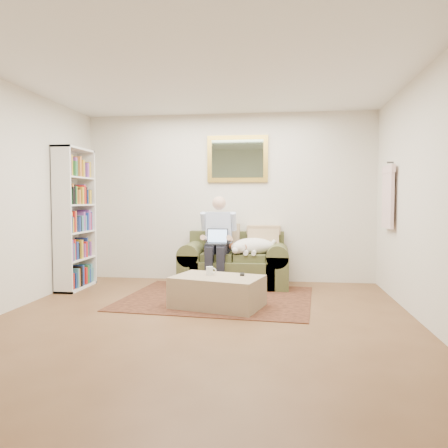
% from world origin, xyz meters
% --- Properties ---
extents(room_shell, '(4.51, 5.00, 2.61)m').
position_xyz_m(room_shell, '(0.00, 0.35, 1.30)').
color(room_shell, brown).
rests_on(room_shell, ground).
extents(rug, '(2.51, 2.09, 0.01)m').
position_xyz_m(rug, '(0.01, 1.21, 0.01)').
color(rug, black).
rests_on(rug, room_shell).
extents(sofa, '(1.57, 0.80, 0.94)m').
position_xyz_m(sofa, '(0.14, 2.07, 0.27)').
color(sofa, brown).
rests_on(sofa, room_shell).
extents(seated_man, '(0.52, 0.74, 1.32)m').
position_xyz_m(seated_man, '(-0.09, 1.92, 0.66)').
color(seated_man, '#8CA0D8').
rests_on(seated_man, sofa).
extents(laptop, '(0.30, 0.24, 0.22)m').
position_xyz_m(laptop, '(-0.09, 1.86, 0.69)').
color(laptop, black).
rests_on(laptop, seated_man).
extents(sleeping_dog, '(0.65, 0.41, 0.24)m').
position_xyz_m(sleeping_dog, '(0.43, 1.99, 0.60)').
color(sleeping_dog, white).
rests_on(sleeping_dog, sofa).
extents(ottoman, '(1.15, 0.89, 0.37)m').
position_xyz_m(ottoman, '(0.08, 0.75, 0.18)').
color(ottoman, tan).
rests_on(ottoman, room_shell).
extents(coffee_mug, '(0.08, 0.08, 0.10)m').
position_xyz_m(coffee_mug, '(-0.03, 0.83, 0.42)').
color(coffee_mug, white).
rests_on(coffee_mug, ottoman).
extents(tv_remote, '(0.06, 0.15, 0.02)m').
position_xyz_m(tv_remote, '(0.36, 0.87, 0.38)').
color(tv_remote, black).
rests_on(tv_remote, ottoman).
extents(bookshelf, '(0.28, 0.80, 2.00)m').
position_xyz_m(bookshelf, '(-2.10, 1.60, 1.00)').
color(bookshelf, white).
rests_on(bookshelf, room_shell).
extents(wall_mirror, '(0.94, 0.04, 0.72)m').
position_xyz_m(wall_mirror, '(0.14, 2.47, 1.90)').
color(wall_mirror, gold).
rests_on(wall_mirror, room_shell).
extents(hanging_shirt, '(0.06, 0.52, 0.90)m').
position_xyz_m(hanging_shirt, '(2.19, 1.60, 1.35)').
color(hanging_shirt, beige).
rests_on(hanging_shirt, room_shell).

